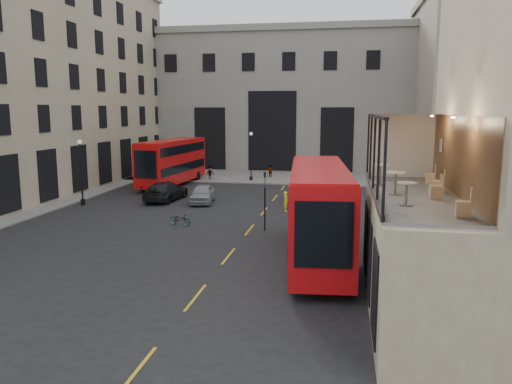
% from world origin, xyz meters
% --- Properties ---
extents(ground, '(140.00, 140.00, 0.00)m').
position_xyz_m(ground, '(0.00, 0.00, 0.00)').
color(ground, black).
rests_on(ground, ground).
extents(host_frontage, '(3.00, 11.00, 4.50)m').
position_xyz_m(host_frontage, '(6.50, 0.00, 2.25)').
color(host_frontage, '#C2B691').
rests_on(host_frontage, ground).
extents(cafe_floor, '(3.00, 10.00, 0.10)m').
position_xyz_m(cafe_floor, '(6.50, 0.00, 4.55)').
color(cafe_floor, slate).
rests_on(cafe_floor, host_frontage).
extents(gateway, '(35.00, 10.60, 18.00)m').
position_xyz_m(gateway, '(-5.00, 47.99, 9.39)').
color(gateway, gray).
rests_on(gateway, ground).
extents(building_right, '(16.60, 18.60, 20.00)m').
position_xyz_m(building_right, '(20.00, 39.97, 10.39)').
color(building_right, '#AA9D89').
rests_on(building_right, ground).
extents(pavement_far, '(40.00, 12.00, 0.12)m').
position_xyz_m(pavement_far, '(-6.00, 38.00, 0.06)').
color(pavement_far, slate).
rests_on(pavement_far, ground).
extents(traffic_light_near, '(0.16, 0.20, 3.80)m').
position_xyz_m(traffic_light_near, '(-1.00, 12.00, 2.42)').
color(traffic_light_near, black).
rests_on(traffic_light_near, ground).
extents(traffic_light_far, '(0.16, 0.20, 3.80)m').
position_xyz_m(traffic_light_far, '(-15.00, 28.00, 2.42)').
color(traffic_light_far, black).
rests_on(traffic_light_far, ground).
extents(street_lamp_a, '(0.36, 0.36, 5.33)m').
position_xyz_m(street_lamp_a, '(-17.00, 18.00, 2.39)').
color(street_lamp_a, black).
rests_on(street_lamp_a, ground).
extents(street_lamp_b, '(0.36, 0.36, 5.33)m').
position_xyz_m(street_lamp_b, '(-6.00, 34.00, 2.39)').
color(street_lamp_b, black).
rests_on(street_lamp_b, ground).
extents(bus_near, '(3.78, 12.40, 4.87)m').
position_xyz_m(bus_near, '(2.70, 6.14, 2.74)').
color(bus_near, red).
rests_on(bus_near, ground).
extents(bus_far, '(3.64, 11.93, 4.69)m').
position_xyz_m(bus_far, '(-13.36, 29.59, 2.63)').
color(bus_far, red).
rests_on(bus_far, ground).
extents(car_a, '(2.42, 4.72, 1.54)m').
position_xyz_m(car_a, '(-7.69, 20.77, 0.77)').
color(car_a, gray).
rests_on(car_a, ground).
extents(car_b, '(1.40, 3.90, 1.28)m').
position_xyz_m(car_b, '(0.28, 22.15, 0.64)').
color(car_b, '#B3240B').
rests_on(car_b, ground).
extents(car_c, '(2.70, 5.74, 1.62)m').
position_xyz_m(car_c, '(-11.07, 21.23, 0.81)').
color(car_c, black).
rests_on(car_c, ground).
extents(bicycle, '(1.72, 1.00, 0.86)m').
position_xyz_m(bicycle, '(-6.84, 12.34, 0.43)').
color(bicycle, gray).
rests_on(bicycle, ground).
extents(cyclist, '(0.53, 0.65, 1.55)m').
position_xyz_m(cyclist, '(-0.39, 18.35, 0.77)').
color(cyclist, '#FFFA1A').
rests_on(cyclist, ground).
extents(pedestrian_a, '(0.93, 0.83, 1.57)m').
position_xyz_m(pedestrian_a, '(-17.14, 34.98, 0.78)').
color(pedestrian_a, gray).
rests_on(pedestrian_a, ground).
extents(pedestrian_b, '(1.17, 1.20, 1.65)m').
position_xyz_m(pedestrian_b, '(-10.52, 33.70, 0.82)').
color(pedestrian_b, gray).
rests_on(pedestrian_b, ground).
extents(pedestrian_c, '(0.97, 0.76, 1.53)m').
position_xyz_m(pedestrian_c, '(-4.26, 36.61, 0.77)').
color(pedestrian_c, gray).
rests_on(pedestrian_c, ground).
extents(pedestrian_d, '(1.06, 1.10, 1.90)m').
position_xyz_m(pedestrian_d, '(1.77, 31.17, 0.95)').
color(pedestrian_d, gray).
rests_on(pedestrian_d, ground).
extents(pedestrian_e, '(0.58, 0.77, 1.90)m').
position_xyz_m(pedestrian_e, '(-14.36, 25.52, 0.95)').
color(pedestrian_e, gray).
rests_on(pedestrian_e, ground).
extents(cafe_table_near, '(0.61, 0.61, 0.77)m').
position_xyz_m(cafe_table_near, '(5.93, -2.34, 5.11)').
color(cafe_table_near, beige).
rests_on(cafe_table_near, cafe_floor).
extents(cafe_table_mid, '(0.69, 0.69, 0.86)m').
position_xyz_m(cafe_table_mid, '(5.78, -0.29, 5.17)').
color(cafe_table_mid, white).
rests_on(cafe_table_mid, cafe_floor).
extents(cafe_table_far, '(0.69, 0.69, 0.86)m').
position_xyz_m(cafe_table_far, '(5.39, 2.13, 5.17)').
color(cafe_table_far, beige).
rests_on(cafe_table_far, cafe_floor).
extents(cafe_chair_a, '(0.48, 0.48, 0.85)m').
position_xyz_m(cafe_chair_a, '(7.40, -3.80, 4.86)').
color(cafe_chair_a, tan).
rests_on(cafe_chair_a, cafe_floor).
extents(cafe_chair_b, '(0.43, 0.43, 0.84)m').
position_xyz_m(cafe_chair_b, '(7.15, -0.67, 4.85)').
color(cafe_chair_b, tan).
rests_on(cafe_chair_b, cafe_floor).
extents(cafe_chair_c, '(0.49, 0.49, 0.83)m').
position_xyz_m(cafe_chair_c, '(7.48, 0.68, 4.85)').
color(cafe_chair_c, '#D7C27C').
rests_on(cafe_chair_c, cafe_floor).
extents(cafe_chair_d, '(0.46, 0.46, 0.80)m').
position_xyz_m(cafe_chair_d, '(7.57, 3.07, 4.84)').
color(cafe_chair_d, '#DEB480').
rests_on(cafe_chair_d, cafe_floor).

